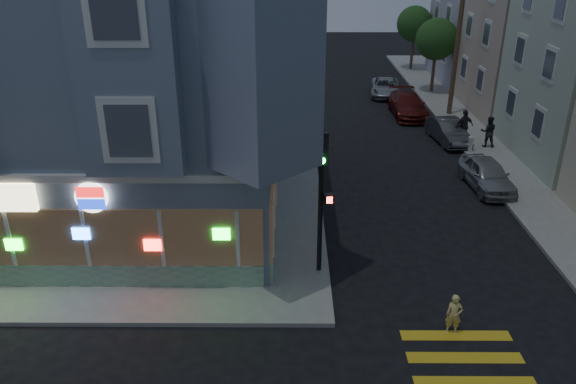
{
  "coord_description": "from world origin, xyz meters",
  "views": [
    {
      "loc": [
        1.67,
        -11.56,
        10.58
      ],
      "look_at": [
        1.58,
        5.64,
        2.8
      ],
      "focal_mm": 35.0,
      "sensor_mm": 36.0,
      "label": 1
    }
  ],
  "objects_px": {
    "fire_hydrant": "(470,143)",
    "parked_car_c": "(408,105)",
    "street_tree_near": "(437,39)",
    "street_tree_far": "(414,24)",
    "pedestrian_a": "(488,132)",
    "pedestrian_b": "(464,126)",
    "parked_car_a": "(487,174)",
    "utility_pole": "(458,41)",
    "parked_car_d": "(385,87)",
    "running_child": "(454,315)",
    "parked_car_b": "(448,131)",
    "traffic_signal": "(322,180)"
  },
  "relations": [
    {
      "from": "street_tree_far",
      "to": "traffic_signal",
      "type": "bearing_deg",
      "value": -106.05
    },
    {
      "from": "traffic_signal",
      "to": "parked_car_b",
      "type": "bearing_deg",
      "value": 48.32
    },
    {
      "from": "utility_pole",
      "to": "parked_car_c",
      "type": "relative_size",
      "value": 1.82
    },
    {
      "from": "street_tree_far",
      "to": "pedestrian_b",
      "type": "distance_m",
      "value": 19.87
    },
    {
      "from": "street_tree_far",
      "to": "traffic_signal",
      "type": "relative_size",
      "value": 1.05
    },
    {
      "from": "utility_pole",
      "to": "pedestrian_a",
      "type": "height_order",
      "value": "utility_pole"
    },
    {
      "from": "running_child",
      "to": "pedestrian_b",
      "type": "height_order",
      "value": "pedestrian_b"
    },
    {
      "from": "street_tree_far",
      "to": "running_child",
      "type": "xyz_separation_m",
      "value": [
        -5.78,
        -36.2,
        -3.3
      ]
    },
    {
      "from": "pedestrian_a",
      "to": "pedestrian_b",
      "type": "relative_size",
      "value": 0.91
    },
    {
      "from": "running_child",
      "to": "pedestrian_a",
      "type": "distance_m",
      "value": 16.96
    },
    {
      "from": "street_tree_far",
      "to": "parked_car_c",
      "type": "relative_size",
      "value": 1.07
    },
    {
      "from": "street_tree_far",
      "to": "parked_car_b",
      "type": "bearing_deg",
      "value": -94.88
    },
    {
      "from": "utility_pole",
      "to": "fire_hydrant",
      "type": "distance_m",
      "value": 8.24
    },
    {
      "from": "parked_car_c",
      "to": "fire_hydrant",
      "type": "height_order",
      "value": "parked_car_c"
    },
    {
      "from": "pedestrian_a",
      "to": "parked_car_d",
      "type": "xyz_separation_m",
      "value": [
        -3.82,
        11.53,
        -0.38
      ]
    },
    {
      "from": "parked_car_b",
      "to": "parked_car_a",
      "type": "bearing_deg",
      "value": -96.35
    },
    {
      "from": "street_tree_near",
      "to": "parked_car_b",
      "type": "xyz_separation_m",
      "value": [
        -1.64,
        -11.21,
        -3.28
      ]
    },
    {
      "from": "pedestrian_b",
      "to": "parked_car_b",
      "type": "xyz_separation_m",
      "value": [
        -0.74,
        0.43,
        -0.43
      ]
    },
    {
      "from": "street_tree_far",
      "to": "running_child",
      "type": "bearing_deg",
      "value": -99.08
    },
    {
      "from": "pedestrian_a",
      "to": "traffic_signal",
      "type": "xyz_separation_m",
      "value": [
        -9.76,
        -12.78,
        2.58
      ]
    },
    {
      "from": "running_child",
      "to": "traffic_signal",
      "type": "distance_m",
      "value": 5.67
    },
    {
      "from": "parked_car_b",
      "to": "street_tree_far",
      "type": "bearing_deg",
      "value": 77.53
    },
    {
      "from": "parked_car_a",
      "to": "parked_car_d",
      "type": "relative_size",
      "value": 0.91
    },
    {
      "from": "parked_car_b",
      "to": "parked_car_d",
      "type": "bearing_deg",
      "value": 93.08
    },
    {
      "from": "fire_hydrant",
      "to": "pedestrian_a",
      "type": "bearing_deg",
      "value": 32.32
    },
    {
      "from": "parked_car_c",
      "to": "traffic_signal",
      "type": "xyz_separation_m",
      "value": [
        -6.59,
        -19.12,
        2.86
      ]
    },
    {
      "from": "utility_pole",
      "to": "parked_car_a",
      "type": "distance_m",
      "value": 12.46
    },
    {
      "from": "fire_hydrant",
      "to": "parked_car_c",
      "type": "bearing_deg",
      "value": 106.18
    },
    {
      "from": "street_tree_near",
      "to": "pedestrian_b",
      "type": "distance_m",
      "value": 12.02
    },
    {
      "from": "street_tree_far",
      "to": "fire_hydrant",
      "type": "relative_size",
      "value": 6.22
    },
    {
      "from": "parked_car_c",
      "to": "parked_car_b",
      "type": "bearing_deg",
      "value": -76.83
    },
    {
      "from": "parked_car_a",
      "to": "utility_pole",
      "type": "bearing_deg",
      "value": 79.75
    },
    {
      "from": "pedestrian_b",
      "to": "parked_car_c",
      "type": "relative_size",
      "value": 0.38
    },
    {
      "from": "parked_car_c",
      "to": "parked_car_d",
      "type": "bearing_deg",
      "value": 96.28
    },
    {
      "from": "running_child",
      "to": "parked_car_d",
      "type": "xyz_separation_m",
      "value": [
        2.18,
        27.39,
        -0.03
      ]
    },
    {
      "from": "street_tree_near",
      "to": "traffic_signal",
      "type": "height_order",
      "value": "street_tree_near"
    },
    {
      "from": "street_tree_near",
      "to": "parked_car_b",
      "type": "relative_size",
      "value": 1.34
    },
    {
      "from": "parked_car_a",
      "to": "parked_car_b",
      "type": "relative_size",
      "value": 1.02
    },
    {
      "from": "parked_car_a",
      "to": "pedestrian_a",
      "type": "bearing_deg",
      "value": 68.23
    },
    {
      "from": "street_tree_far",
      "to": "parked_car_b",
      "type": "distance_m",
      "value": 19.56
    },
    {
      "from": "street_tree_near",
      "to": "street_tree_far",
      "type": "relative_size",
      "value": 1.0
    },
    {
      "from": "utility_pole",
      "to": "parked_car_b",
      "type": "height_order",
      "value": "utility_pole"
    },
    {
      "from": "utility_pole",
      "to": "street_tree_near",
      "type": "distance_m",
      "value": 6.06
    },
    {
      "from": "street_tree_far",
      "to": "running_child",
      "type": "distance_m",
      "value": 36.81
    },
    {
      "from": "traffic_signal",
      "to": "parked_car_d",
      "type": "bearing_deg",
      "value": 64.17
    },
    {
      "from": "pedestrian_a",
      "to": "street_tree_far",
      "type": "bearing_deg",
      "value": -79.59
    },
    {
      "from": "street_tree_far",
      "to": "parked_car_c",
      "type": "xyz_separation_m",
      "value": [
        -2.94,
        -14.01,
        -3.22
      ]
    },
    {
      "from": "street_tree_near",
      "to": "parked_car_c",
      "type": "relative_size",
      "value": 1.07
    },
    {
      "from": "parked_car_b",
      "to": "parked_car_d",
      "type": "relative_size",
      "value": 0.9
    },
    {
      "from": "parked_car_a",
      "to": "street_tree_far",
      "type": "bearing_deg",
      "value": 82.76
    }
  ]
}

